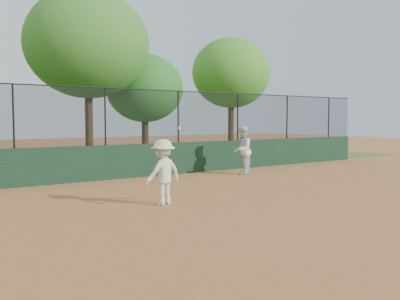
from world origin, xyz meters
TOP-DOWN VIEW (x-y plane):
  - ground at (0.00, 0.00)m, footprint 80.00×80.00m
  - back_wall at (0.00, 6.00)m, footprint 26.00×0.20m
  - grass_strip at (0.00, 12.00)m, footprint 36.00×12.00m
  - player_second at (4.37, 4.40)m, footprint 1.14×1.10m
  - player_main at (-1.21, 0.97)m, footprint 1.13×0.77m
  - fence_assembly at (-0.03, 6.00)m, footprint 26.00×0.06m
  - tree_2 at (1.01, 11.25)m, footprint 5.71×5.19m
  - tree_3 at (4.35, 12.01)m, footprint 4.06×3.69m
  - tree_4 at (9.84, 11.66)m, footprint 4.69×4.26m

SIDE VIEW (x-z plane):
  - ground at x=0.00m, z-range 0.00..0.00m
  - grass_strip at x=0.00m, z-range 0.00..0.01m
  - back_wall at x=0.00m, z-range 0.00..1.20m
  - player_main at x=-1.21m, z-range -0.16..1.77m
  - player_second at x=4.37m, z-range 0.00..1.86m
  - fence_assembly at x=-0.03m, z-range 1.24..3.24m
  - tree_3 at x=4.35m, z-range 0.96..6.41m
  - tree_4 at x=9.84m, z-range 1.36..8.15m
  - tree_2 at x=1.01m, z-range 1.51..9.50m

